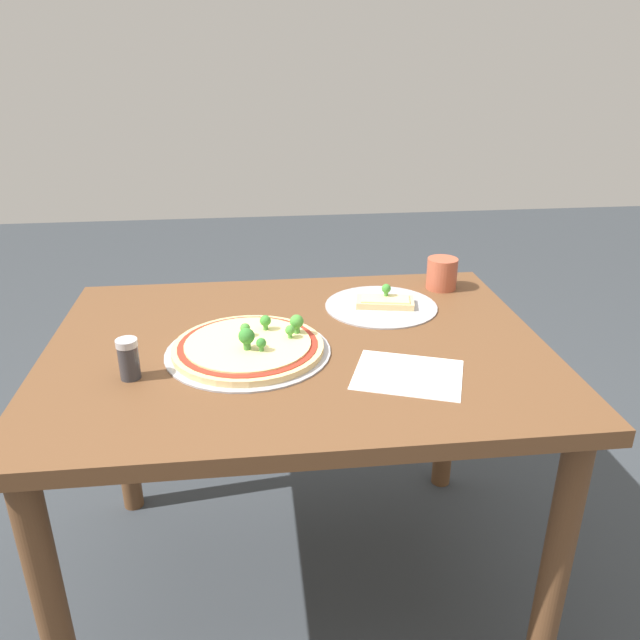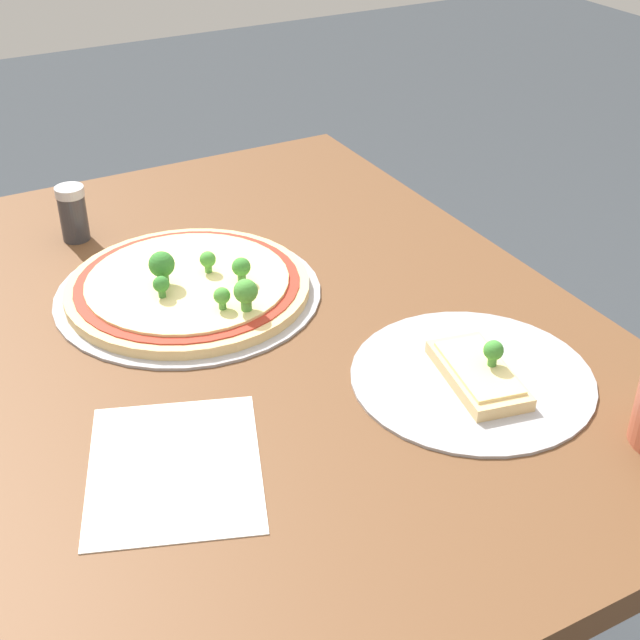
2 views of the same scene
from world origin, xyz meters
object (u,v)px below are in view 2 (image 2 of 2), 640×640
dining_table (251,386)px  pizza_tray_whole (189,287)px  pizza_tray_slice (475,375)px  condiment_shaker (73,213)px

dining_table → pizza_tray_whole: (0.11, 0.04, 0.11)m
dining_table → pizza_tray_slice: pizza_tray_slice is taller
pizza_tray_slice → condiment_shaker: 0.66m
pizza_tray_whole → condiment_shaker: size_ratio=4.23×
pizza_tray_slice → condiment_shaker: bearing=28.2°
pizza_tray_whole → condiment_shaker: bearing=20.6°
dining_table → condiment_shaker: (0.35, 0.13, 0.14)m
condiment_shaker → pizza_tray_slice: bearing=-151.8°
dining_table → pizza_tray_whole: size_ratio=3.09×
dining_table → pizza_tray_slice: size_ratio=3.88×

